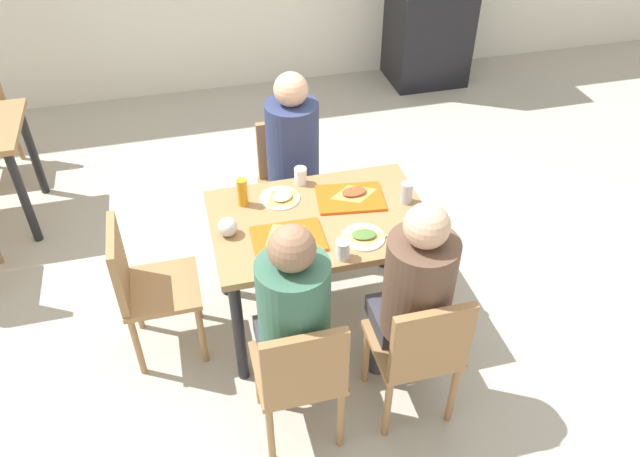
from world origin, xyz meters
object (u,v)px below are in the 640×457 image
pizza_slice_a (286,234)px  person_in_brown_jacket (414,291)px  tray_red_near (288,239)px  paper_plate_near_edge (363,237)px  chair_left_end (143,283)px  plastic_cup_a (300,176)px  chair_near_left (301,373)px  pizza_slice_c (282,197)px  pizza_slice_b (354,192)px  tray_red_far (350,198)px  main_table (320,233)px  chair_far_side (290,176)px  person_in_red (293,314)px  soda_can (407,193)px  person_far_side (294,155)px  pizza_slice_d (364,235)px  foil_bundle (228,227)px  plastic_cup_b (343,250)px  paper_plate_center (280,198)px  chair_near_right (420,349)px  condiment_bottle (243,192)px

pizza_slice_a → person_in_brown_jacket: bearing=-46.1°
tray_red_near → paper_plate_near_edge: 0.38m
chair_left_end → plastic_cup_a: (0.93, 0.33, 0.30)m
chair_near_left → pizza_slice_c: chair_near_left is taller
pizza_slice_b → tray_red_far: bearing=-142.1°
main_table → chair_near_left: size_ratio=1.35×
chair_far_side → pizza_slice_a: bearing=-103.2°
tray_red_near → tray_red_far: bearing=32.3°
person_in_red → soda_can: size_ratio=10.35×
person_far_side → pizza_slice_d: size_ratio=6.48×
foil_bundle → tray_red_far: bearing=11.2°
paper_plate_near_edge → chair_left_end: bearing=169.2°
soda_can → chair_left_end: bearing=-179.2°
tray_red_far → plastic_cup_a: 0.32m
main_table → plastic_cup_b: size_ratio=11.48×
paper_plate_center → foil_bundle: (-0.32, -0.23, 0.05)m
tray_red_far → paper_plate_center: tray_red_far is taller
chair_far_side → tray_red_far: size_ratio=2.37×
tray_red_far → pizza_slice_d: size_ratio=1.85×
pizza_slice_a → plastic_cup_b: (0.24, -0.21, 0.03)m
foil_bundle → person_in_red: bearing=-71.9°
paper_plate_near_edge → plastic_cup_a: size_ratio=2.20×
chair_near_left → tray_red_near: bearing=82.3°
main_table → plastic_cup_b: plastic_cup_b is taller
pizza_slice_a → pizza_slice_c: bearing=81.3°
person_in_brown_jacket → pizza_slice_a: bearing=133.9°
pizza_slice_b → pizza_slice_c: pizza_slice_b is taller
person_in_brown_jacket → chair_left_end: bearing=153.0°
pizza_slice_a → person_in_red: bearing=-98.5°
chair_near_right → plastic_cup_b: bearing=120.3°
chair_near_left → plastic_cup_a: 1.18m
main_table → person_in_brown_jacket: (0.29, -0.63, 0.10)m
main_table → condiment_bottle: condiment_bottle is taller
chair_left_end → tray_red_near: size_ratio=2.37×
chair_near_right → chair_left_end: 1.47m
plastic_cup_a → plastic_cup_b: bearing=-85.1°
pizza_slice_a → foil_bundle: bearing=160.3°
main_table → pizza_slice_c: 0.29m
paper_plate_center → soda_can: size_ratio=1.80×
chair_left_end → foil_bundle: chair_left_end is taller
main_table → person_far_side: bearing=90.0°
person_in_red → main_table: bearing=65.7°
person_far_side → pizza_slice_d: 0.87m
soda_can → chair_near_left: bearing=-134.3°
person_far_side → pizza_slice_b: person_far_side is taller
pizza_slice_a → pizza_slice_b: size_ratio=1.09×
tray_red_near → soda_can: size_ratio=2.95×
tray_red_near → pizza_slice_c: size_ratio=1.71×
person_in_red → pizza_slice_a: person_in_red is taller
paper_plate_near_edge → pizza_slice_b: 0.36m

